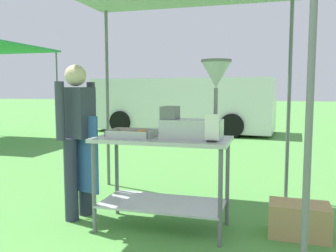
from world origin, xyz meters
The scene contains 8 objects.
ground_plane centered at (0.00, 6.00, 0.00)m, with size 70.00×70.00×0.00m, color #519342.
donut_cart centered at (0.14, 1.27, 0.65)m, with size 1.29×0.63×0.90m.
donut_tray centered at (-0.15, 1.23, 0.92)m, with size 0.43×0.33×0.07m.
donut_fryer centered at (0.49, 1.27, 1.18)m, with size 0.64×0.28×0.72m.
menu_sign centered at (0.64, 1.11, 1.00)m, with size 0.13×0.05×0.24m.
vendor centered at (-0.80, 1.32, 0.90)m, with size 0.47×0.54×1.61m.
supply_crate centered at (1.41, 1.43, 0.16)m, with size 0.55×0.35×0.31m.
van_white centered at (-1.57, 9.16, 0.88)m, with size 5.76×2.41×1.69m.
Camera 1 is at (1.13, -1.97, 1.36)m, focal length 38.21 mm.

